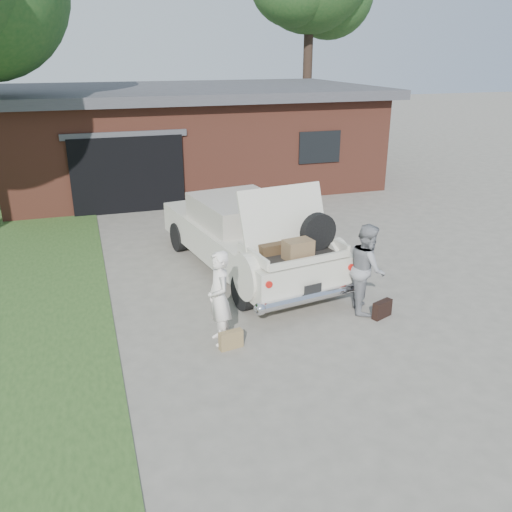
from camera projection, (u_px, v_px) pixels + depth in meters
name	position (u px, v px, depth m)	size (l,w,h in m)	color
ground	(267.00, 327.00, 9.34)	(90.00, 90.00, 0.00)	gray
house	(188.00, 134.00, 19.23)	(12.80, 7.80, 3.30)	brown
sedan	(247.00, 235.00, 11.55)	(2.87, 5.56, 2.14)	beige
woman_left	(219.00, 298.00, 8.61)	(0.57, 0.37, 1.57)	white
woman_right	(367.00, 268.00, 9.70)	(0.80, 0.62, 1.64)	gray
suitcase_left	(231.00, 340.00, 8.64)	(0.39, 0.12, 0.30)	#997D4E
suitcase_right	(382.00, 309.00, 9.64)	(0.41, 0.13, 0.32)	black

